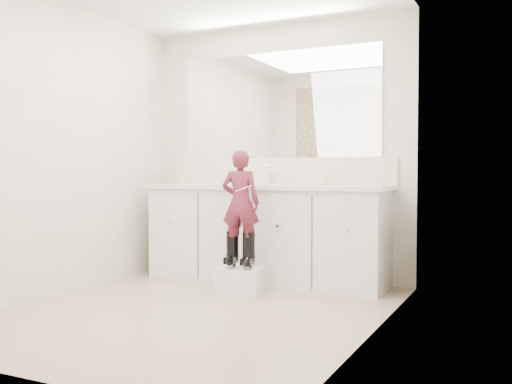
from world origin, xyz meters
The scene contains 18 objects.
floor centered at (0.00, 0.00, 0.00)m, with size 3.00×3.00×0.00m, color #827555.
wall_back centered at (0.00, 1.50, 1.20)m, with size 2.60×2.60×0.00m, color beige.
wall_front centered at (0.00, -1.50, 1.20)m, with size 2.60×2.60×0.00m, color beige.
wall_left centered at (-1.30, 0.00, 1.20)m, with size 3.00×3.00×0.00m, color beige.
wall_right centered at (1.30, 0.00, 1.20)m, with size 3.00×3.00×0.00m, color beige.
vanity_cabinet centered at (0.00, 1.23, 0.42)m, with size 2.20×0.55×0.85m, color silver.
countertop centered at (0.00, 1.21, 0.87)m, with size 2.28×0.58×0.04m, color beige.
backsplash centered at (0.00, 1.49, 1.02)m, with size 2.28×0.03×0.25m, color beige.
mirror centered at (0.00, 1.49, 1.64)m, with size 2.00×0.02×1.00m, color white.
dot_panel centered at (0.00, -1.49, 1.65)m, with size 2.00×0.01×1.20m, color #472819.
faucet centered at (0.00, 1.38, 0.94)m, with size 0.08×0.08×0.10m, color silver.
cup centered at (0.52, 1.30, 0.94)m, with size 0.11×0.11×0.10m, color beige.
soap_bottle centered at (-0.49, 1.15, 0.99)m, with size 0.09×0.10×0.21m, color beige.
step_stool centered at (0.04, 0.63, 0.11)m, with size 0.35×0.29×0.22m, color silver.
boot_left centered at (-0.04, 0.65, 0.37)m, with size 0.11×0.19×0.29m, color black, non-canonical shape.
boot_right centered at (0.11, 0.65, 0.37)m, with size 0.11×0.19×0.29m, color black, non-canonical shape.
toddler centered at (0.04, 0.65, 0.76)m, with size 0.31×0.21×0.86m, color #982E4F.
toothbrush centered at (0.11, 0.57, 0.87)m, with size 0.01×0.01×0.14m, color pink.
Camera 1 is at (2.18, -3.48, 1.00)m, focal length 40.00 mm.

